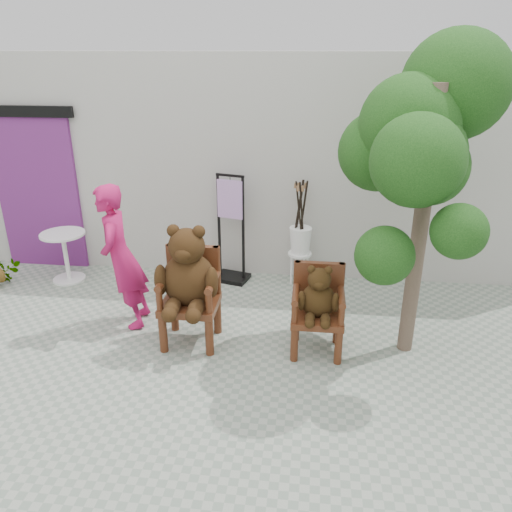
% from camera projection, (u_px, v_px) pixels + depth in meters
% --- Properties ---
extents(ground_plane, '(60.00, 60.00, 0.00)m').
position_uv_depth(ground_plane, '(210.00, 382.00, 4.91)').
color(ground_plane, gray).
rests_on(ground_plane, ground).
extents(back_wall, '(9.00, 1.00, 3.00)m').
position_uv_depth(back_wall, '(250.00, 164.00, 7.17)').
color(back_wall, '#B7B3AB').
rests_on(back_wall, ground).
extents(doorway, '(1.40, 0.11, 2.33)m').
position_uv_depth(doorway, '(38.00, 189.00, 7.14)').
color(doorway, '#69236B').
rests_on(doorway, ground).
extents(chair_big, '(0.68, 0.72, 1.37)m').
position_uv_depth(chair_big, '(189.00, 279.00, 5.30)').
color(chair_big, '#411D0E').
rests_on(chair_big, ground).
extents(chair_small, '(0.54, 0.54, 1.01)m').
position_uv_depth(chair_small, '(318.00, 301.00, 5.21)').
color(chair_small, '#411D0E').
rests_on(chair_small, ground).
extents(person, '(0.49, 0.67, 1.68)m').
position_uv_depth(person, '(121.00, 258.00, 5.64)').
color(person, '#B21553').
rests_on(person, ground).
extents(cafe_table, '(0.60, 0.60, 0.70)m').
position_uv_depth(cafe_table, '(65.00, 251.00, 6.90)').
color(cafe_table, white).
rests_on(cafe_table, ground).
extents(display_stand, '(0.53, 0.45, 1.51)m').
position_uv_depth(display_stand, '(231.00, 241.00, 6.85)').
color(display_stand, black).
rests_on(display_stand, ground).
extents(stool_bucket, '(0.32, 0.32, 1.45)m').
position_uv_depth(stool_bucket, '(300.00, 240.00, 6.73)').
color(stool_bucket, white).
rests_on(stool_bucket, ground).
extents(tree, '(1.63, 1.84, 3.23)m').
position_uv_depth(tree, '(421.00, 140.00, 4.81)').
color(tree, '#4A382C').
rests_on(tree, ground).
extents(potted_plant, '(0.45, 0.42, 0.40)m').
position_uv_depth(potted_plant, '(2.00, 271.00, 6.84)').
color(potted_plant, black).
rests_on(potted_plant, ground).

